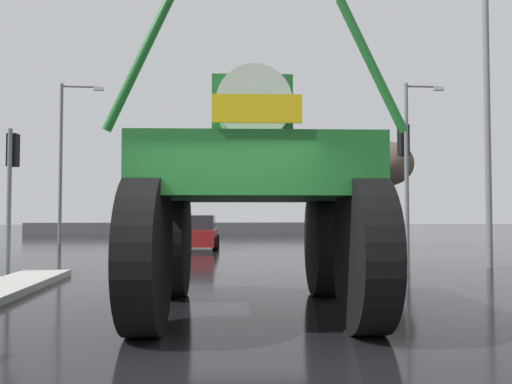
# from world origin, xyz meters

# --- Properties ---
(ground_plane) EXTENTS (120.00, 120.00, 0.00)m
(ground_plane) POSITION_xyz_m (0.00, 18.00, 0.00)
(ground_plane) COLOR black
(oversize_sprayer) EXTENTS (3.97, 5.65, 4.43)m
(oversize_sprayer) POSITION_xyz_m (0.56, 3.40, 1.95)
(oversize_sprayer) COLOR black
(oversize_sprayer) RESTS_ON ground
(sedan_ahead) EXTENTS (2.05, 4.18, 1.52)m
(sedan_ahead) POSITION_xyz_m (-0.68, 19.40, 0.71)
(sedan_ahead) COLOR maroon
(sedan_ahead) RESTS_ON ground
(traffic_signal_near_left) EXTENTS (0.24, 0.54, 3.72)m
(traffic_signal_near_left) POSITION_xyz_m (-5.15, 8.84, 2.72)
(traffic_signal_near_left) COLOR slate
(traffic_signal_near_left) RESTS_ON ground
(traffic_signal_near_right) EXTENTS (0.24, 0.54, 4.09)m
(traffic_signal_near_right) POSITION_xyz_m (5.12, 8.84, 2.99)
(traffic_signal_near_right) COLOR slate
(traffic_signal_near_right) RESTS_ON ground
(streetlight_near_right) EXTENTS (1.80, 0.24, 9.19)m
(streetlight_near_right) POSITION_xyz_m (8.16, 9.89, 5.04)
(streetlight_near_right) COLOR slate
(streetlight_near_right) RESTS_ON ground
(streetlight_far_left) EXTENTS (2.25, 0.24, 8.45)m
(streetlight_far_left) POSITION_xyz_m (-7.75, 23.71, 4.72)
(streetlight_far_left) COLOR slate
(streetlight_far_left) RESTS_ON ground
(streetlight_far_right) EXTENTS (2.01, 0.24, 8.07)m
(streetlight_far_right) POSITION_xyz_m (9.72, 20.58, 4.50)
(streetlight_far_right) COLOR slate
(streetlight_far_right) RESTS_ON ground
(bare_tree_right) EXTENTS (2.59, 2.59, 5.17)m
(bare_tree_right) POSITION_xyz_m (8.66, 20.82, 4.02)
(bare_tree_right) COLOR #473828
(bare_tree_right) RESTS_ON ground
(roadside_barrier) EXTENTS (28.95, 0.24, 0.90)m
(roadside_barrier) POSITION_xyz_m (0.00, 37.87, 0.45)
(roadside_barrier) COLOR #59595B
(roadside_barrier) RESTS_ON ground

